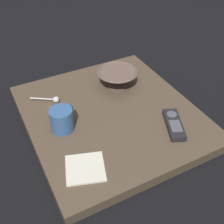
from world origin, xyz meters
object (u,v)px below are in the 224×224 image
Objects in this scene: cereal_bowl at (117,78)px; tv_remote_near at (174,124)px; coffee_mug at (62,119)px; teaspoon at (54,99)px; folded_napkin at (85,168)px.

cereal_bowl reaches higher than tv_remote_near.
coffee_mug is 0.62× the size of tv_remote_near.
teaspoon is 0.64× the size of tv_remote_near.
coffee_mug is 0.17m from teaspoon.
folded_napkin is (0.36, -0.02, -0.01)m from teaspoon.
folded_napkin is (0.20, -0.00, -0.04)m from coffee_mug.
coffee_mug is at bearing -6.75° from teaspoon.
teaspoon is 0.36m from folded_napkin.
coffee_mug is 0.39m from tv_remote_near.
cereal_bowl reaches higher than folded_napkin.
teaspoon is at bearing -93.64° from cereal_bowl.
coffee_mug is 0.67× the size of folded_napkin.
cereal_bowl is 1.69× the size of coffee_mug.
teaspoon reaches higher than folded_napkin.
teaspoon is 0.47m from tv_remote_near.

